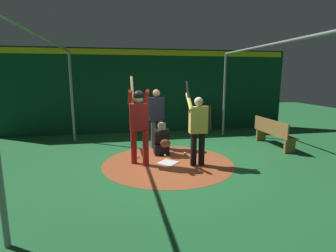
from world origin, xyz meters
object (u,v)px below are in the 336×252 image
object	(u,v)px
home_plate	(168,163)
catcher	(162,142)
batter	(139,120)
bat_rack	(207,118)
bench	(273,132)
baseball_0	(185,153)
umpire	(157,115)
visitor	(198,126)
baseball_1	(165,155)
baseball_2	(138,157)

from	to	relation	value
home_plate	catcher	xyz separation A→B (m)	(-0.77, -0.03, 0.35)
batter	bat_rack	world-z (taller)	batter
batter	catcher	size ratio (longest dim) A/B	2.34
home_plate	catcher	size ratio (longest dim) A/B	0.46
batter	bench	world-z (taller)	batter
batter	baseball_0	distance (m)	1.78
umpire	visitor	world-z (taller)	visitor
baseball_1	baseball_2	xyz separation A→B (m)	(-0.02, -0.73, 0.00)
catcher	baseball_2	xyz separation A→B (m)	(0.22, -0.68, -0.31)
catcher	bat_rack	xyz separation A→B (m)	(-3.00, 2.37, 0.13)
home_plate	bench	size ratio (longest dim) A/B	0.24
visitor	bat_rack	xyz separation A→B (m)	(-4.05, 1.67, -0.48)
batter	visitor	size ratio (longest dim) A/B	1.06
baseball_1	home_plate	bearing A→B (deg)	-2.73
catcher	bench	bearing A→B (deg)	93.14
umpire	baseball_0	bearing A→B (deg)	36.64
catcher	bat_rack	distance (m)	3.82
batter	catcher	xyz separation A→B (m)	(-0.74, 0.67, -0.76)
umpire	bench	world-z (taller)	umpire
visitor	baseball_1	world-z (taller)	visitor
visitor	baseball_0	size ratio (longest dim) A/B	27.59
batter	visitor	xyz separation A→B (m)	(0.32, 1.38, -0.15)
baseball_2	bat_rack	bearing A→B (deg)	136.54
home_plate	umpire	bearing A→B (deg)	-177.66
home_plate	visitor	size ratio (longest dim) A/B	0.21
batter	baseball_0	xyz separation A→B (m)	(-0.56, 1.30, -1.07)
home_plate	baseball_2	world-z (taller)	baseball_2
bat_rack	bench	bearing A→B (deg)	22.34
baseball_2	baseball_1	bearing A→B (deg)	88.39
umpire	baseball_1	xyz separation A→B (m)	(0.95, 0.09, -0.96)
batter	bench	size ratio (longest dim) A/B	1.22
home_plate	baseball_1	bearing A→B (deg)	177.27
batter	visitor	bearing A→B (deg)	76.85
bench	baseball_2	distance (m)	4.24
bat_rack	baseball_0	bearing A→B (deg)	-28.74
catcher	batter	bearing A→B (deg)	-42.49
umpire	catcher	bearing A→B (deg)	2.41
batter	umpire	bearing A→B (deg)	155.94
catcher	baseball_2	bearing A→B (deg)	-72.06
home_plate	bat_rack	distance (m)	4.46
umpire	baseball_2	size ratio (longest dim) A/B	23.97
batter	bench	xyz separation A→B (m)	(-0.93, 4.20, -0.67)
batter	umpire	distance (m)	1.59
catcher	bench	world-z (taller)	catcher
bat_rack	bench	xyz separation A→B (m)	(2.80, 1.15, -0.05)
visitor	baseball_2	bearing A→B (deg)	-119.70
visitor	bench	bearing A→B (deg)	115.52
baseball_1	baseball_0	bearing A→B (deg)	96.19
umpire	baseball_1	distance (m)	1.35
bat_rack	visitor	bearing A→B (deg)	-22.35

